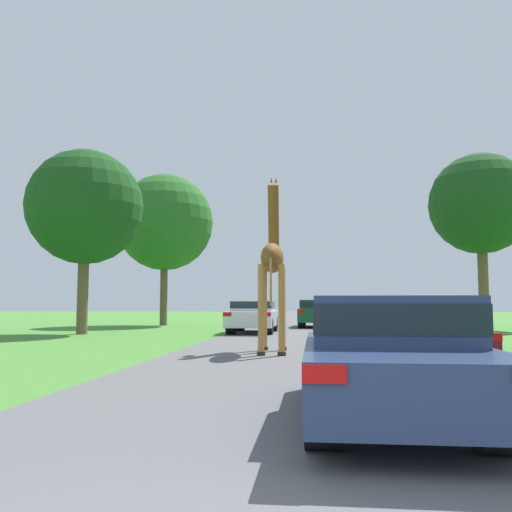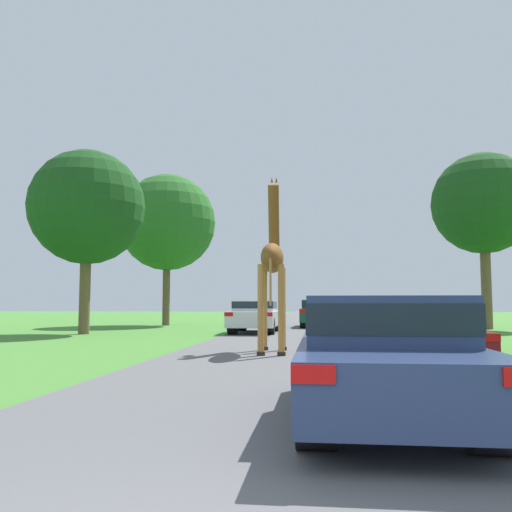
{
  "view_description": "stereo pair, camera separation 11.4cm",
  "coord_description": "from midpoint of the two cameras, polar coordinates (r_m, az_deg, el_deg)",
  "views": [
    {
      "loc": [
        0.36,
        -1.58,
        1.29
      ],
      "look_at": [
        -1.17,
        12.61,
        2.53
      ],
      "focal_mm": 38.0,
      "sensor_mm": 36.0,
      "label": 1
    },
    {
      "loc": [
        0.48,
        -1.56,
        1.29
      ],
      "look_at": [
        -1.17,
        12.61,
        2.53
      ],
      "focal_mm": 38.0,
      "sensor_mm": 36.0,
      "label": 2
    }
  ],
  "objects": [
    {
      "name": "car_queue_right",
      "position": [
        29.63,
        6.19,
        -5.92
      ],
      "size": [
        1.86,
        4.38,
        1.46
      ],
      "color": "#144C28",
      "rests_on": "ground"
    },
    {
      "name": "car_queue_left",
      "position": [
        20.79,
        11.37,
        -6.25
      ],
      "size": [
        1.87,
        4.1,
        1.5
      ],
      "color": "black",
      "rests_on": "ground"
    },
    {
      "name": "tree_far_right",
      "position": [
        32.47,
        -9.68,
        3.49
      ],
      "size": [
        5.69,
        5.69,
        8.89
      ],
      "color": "brown",
      "rests_on": "ground"
    },
    {
      "name": "road",
      "position": [
        31.6,
        5.43,
        -7.29
      ],
      "size": [
        6.75,
        120.0,
        0.0
      ],
      "color": "#5B5B5E",
      "rests_on": "ground"
    },
    {
      "name": "car_lead_maroon",
      "position": [
        6.32,
        13.25,
        -9.92
      ],
      "size": [
        1.83,
        4.36,
        1.36
      ],
      "color": "navy",
      "rests_on": "ground"
    },
    {
      "name": "car_verge_right",
      "position": [
        11.92,
        16.72,
        -7.85
      ],
      "size": [
        1.89,
        4.17,
        1.19
      ],
      "color": "maroon",
      "rests_on": "ground"
    },
    {
      "name": "giraffe_near_road",
      "position": [
        14.46,
        1.52,
        -0.39
      ],
      "size": [
        0.78,
        2.96,
        4.98
      ],
      "rotation": [
        0.0,
        0.0,
        0.04
      ],
      "color": "#B77F3D",
      "rests_on": "ground"
    },
    {
      "name": "tree_centre_back",
      "position": [
        24.21,
        -17.68,
        4.89
      ],
      "size": [
        4.87,
        4.87,
        7.8
      ],
      "color": "brown",
      "rests_on": "ground"
    },
    {
      "name": "car_far_ahead",
      "position": [
        23.87,
        -0.43,
        -6.22
      ],
      "size": [
        1.93,
        4.58,
        1.43
      ],
      "color": "silver",
      "rests_on": "ground"
    },
    {
      "name": "tree_right_cluster",
      "position": [
        29.95,
        22.46,
        5.06
      ],
      "size": [
        5.14,
        5.14,
        8.92
      ],
      "color": "brown",
      "rests_on": "ground"
    }
  ]
}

